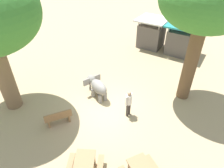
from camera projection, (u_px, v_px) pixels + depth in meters
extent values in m
plane|color=tan|center=(107.00, 109.00, 11.43)|extent=(60.00, 60.00, 0.00)
cylinder|color=gray|center=(93.00, 93.00, 12.20)|extent=(0.23, 0.23, 0.53)
cylinder|color=gray|center=(98.00, 91.00, 12.38)|extent=(0.23, 0.23, 0.53)
cylinder|color=gray|center=(100.00, 99.00, 11.74)|extent=(0.23, 0.23, 0.53)
cylinder|color=gray|center=(105.00, 96.00, 11.92)|extent=(0.23, 0.23, 0.53)
ellipsoid|color=gray|center=(99.00, 87.00, 11.72)|extent=(1.47, 1.09, 0.79)
sphere|color=gray|center=(91.00, 79.00, 12.19)|extent=(0.56, 0.56, 0.56)
cone|color=gray|center=(90.00, 84.00, 12.62)|extent=(0.18, 0.18, 0.89)
cube|color=gray|center=(87.00, 82.00, 11.95)|extent=(0.23, 0.45, 0.42)
cube|color=gray|center=(97.00, 78.00, 12.31)|extent=(0.23, 0.45, 0.42)
cylinder|color=#3F3833|center=(127.00, 110.00, 10.75)|extent=(0.14, 0.14, 0.82)
cylinder|color=#3F3833|center=(129.00, 108.00, 10.86)|extent=(0.14, 0.14, 0.82)
cylinder|color=silver|center=(129.00, 99.00, 10.39)|extent=(0.32, 0.32, 0.58)
sphere|color=tan|center=(129.00, 93.00, 10.16)|extent=(0.22, 0.22, 0.22)
cylinder|color=silver|center=(126.00, 101.00, 10.26)|extent=(0.09, 0.09, 0.55)
cylinder|color=silver|center=(131.00, 97.00, 10.51)|extent=(0.09, 0.09, 0.55)
cylinder|color=brown|center=(5.00, 77.00, 10.56)|extent=(0.88, 0.88, 3.91)
cylinder|color=brown|center=(190.00, 64.00, 11.07)|extent=(0.73, 0.73, 4.50)
cube|color=olive|center=(58.00, 117.00, 10.30)|extent=(1.12, 1.38, 0.06)
cube|color=olive|center=(58.00, 116.00, 10.04)|extent=(0.84, 1.19, 0.40)
cube|color=olive|center=(49.00, 123.00, 10.27)|extent=(0.34, 0.27, 0.42)
cube|color=olive|center=(69.00, 117.00, 10.61)|extent=(0.34, 0.27, 0.42)
cylinder|color=#9E7A51|center=(129.00, 168.00, 8.09)|extent=(0.10, 0.10, 0.72)
cylinder|color=#9E7A51|center=(142.00, 162.00, 8.30)|extent=(0.10, 0.10, 0.72)
cube|color=#9E7A51|center=(83.00, 166.00, 7.73)|extent=(1.42, 1.70, 0.06)
cylinder|color=#9E7A51|center=(94.00, 159.00, 8.42)|extent=(0.10, 0.10, 0.72)
cylinder|color=#9E7A51|center=(79.00, 158.00, 8.46)|extent=(0.10, 0.10, 0.72)
cube|color=#59514C|center=(151.00, 36.00, 17.57)|extent=(2.00, 1.80, 2.00)
cube|color=silver|center=(153.00, 19.00, 16.71)|extent=(2.50, 2.50, 0.12)
cylinder|color=gray|center=(164.00, 33.00, 17.62)|extent=(0.10, 0.10, 2.40)
cylinder|color=gray|center=(158.00, 39.00, 16.51)|extent=(0.10, 0.10, 2.40)
cylinder|color=gray|center=(146.00, 29.00, 18.40)|extent=(0.10, 0.10, 2.40)
cylinder|color=gray|center=(138.00, 35.00, 17.29)|extent=(0.10, 0.10, 2.40)
cube|color=#59514C|center=(180.00, 42.00, 16.45)|extent=(2.00, 1.80, 2.00)
cube|color=teal|center=(184.00, 25.00, 15.60)|extent=(2.50, 2.50, 0.12)
cylinder|color=gray|center=(194.00, 39.00, 16.50)|extent=(0.10, 0.10, 2.40)
cylinder|color=gray|center=(189.00, 46.00, 15.39)|extent=(0.10, 0.10, 2.40)
cylinder|color=gray|center=(173.00, 35.00, 17.28)|extent=(0.10, 0.10, 2.40)
cylinder|color=gray|center=(167.00, 41.00, 16.17)|extent=(0.10, 0.10, 2.40)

